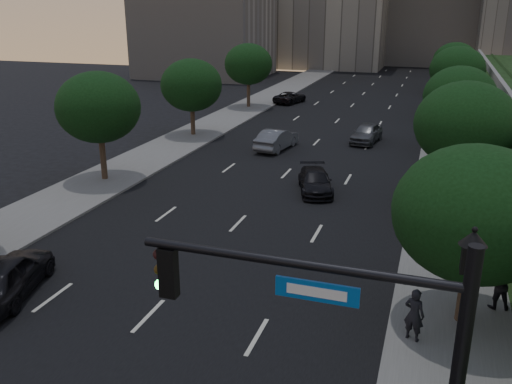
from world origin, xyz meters
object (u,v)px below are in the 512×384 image
(pedestrian_c, at_px, (436,218))
(sedan_mid_left, at_px, (277,139))
(street_lamp, at_px, (459,342))
(pedestrian_b, at_px, (499,284))
(sedan_near_left, at_px, (7,275))
(sedan_near_right, at_px, (315,181))
(sedan_far_right, at_px, (366,133))
(sedan_far_left, at_px, (290,97))
(pedestrian_a, at_px, (414,315))

(pedestrian_c, bearing_deg, sedan_mid_left, -83.49)
(street_lamp, distance_m, pedestrian_b, 6.94)
(sedan_near_left, bearing_deg, sedan_near_right, -133.68)
(sedan_near_left, relative_size, sedan_far_right, 1.07)
(sedan_mid_left, height_order, sedan_far_left, sedan_mid_left)
(sedan_near_right, xyz_separation_m, sedan_far_right, (1.18, 13.21, 0.14))
(street_lamp, xyz_separation_m, sedan_far_right, (-6.17, 30.60, -1.86))
(sedan_near_right, bearing_deg, pedestrian_a, -83.69)
(sedan_near_left, distance_m, sedan_far_left, 44.70)
(street_lamp, bearing_deg, pedestrian_a, 106.73)
(pedestrian_b, xyz_separation_m, pedestrian_c, (-2.21, 5.92, -0.05))
(sedan_near_right, bearing_deg, street_lamp, -85.23)
(sedan_far_right, bearing_deg, pedestrian_a, -72.25)
(sedan_near_left, height_order, sedan_far_left, sedan_near_left)
(street_lamp, xyz_separation_m, sedan_mid_left, (-12.30, 26.22, -1.85))
(pedestrian_a, relative_size, pedestrian_c, 1.01)
(sedan_far_left, bearing_deg, sedan_near_right, 122.89)
(sedan_near_left, xyz_separation_m, sedan_mid_left, (3.25, 24.24, -0.05))
(sedan_near_left, height_order, pedestrian_a, pedestrian_a)
(street_lamp, relative_size, sedan_near_left, 1.16)
(sedan_far_right, bearing_deg, sedan_mid_left, -137.37)
(sedan_far_left, xyz_separation_m, sedan_far_right, (10.61, -16.06, 0.13))
(sedan_near_left, xyz_separation_m, sedan_near_right, (8.20, 15.41, -0.19))
(sedan_far_right, height_order, pedestrian_b, pedestrian_b)
(pedestrian_b, bearing_deg, sedan_far_left, -74.95)
(sedan_near_left, distance_m, pedestrian_c, 18.27)
(sedan_mid_left, xyz_separation_m, sedan_near_right, (4.95, -8.83, -0.14))
(sedan_near_left, xyz_separation_m, pedestrian_b, (17.16, 4.59, 0.25))
(sedan_far_left, bearing_deg, pedestrian_b, 129.66)
(pedestrian_a, height_order, pedestrian_c, pedestrian_a)
(sedan_near_right, relative_size, sedan_far_right, 0.97)
(sedan_near_left, bearing_deg, pedestrian_c, -160.54)
(street_lamp, height_order, sedan_far_right, street_lamp)
(sedan_far_left, height_order, pedestrian_c, pedestrian_c)
(sedan_near_left, bearing_deg, street_lamp, 157.10)
(sedan_far_right, bearing_deg, sedan_near_left, -101.07)
(sedan_far_left, relative_size, pedestrian_a, 2.58)
(pedestrian_b, bearing_deg, street_lamp, 66.68)
(sedan_near_right, xyz_separation_m, pedestrian_c, (6.74, -4.90, 0.39))
(sedan_far_right, bearing_deg, sedan_near_right, -88.02)
(sedan_mid_left, relative_size, sedan_far_right, 1.05)
(sedan_near_left, relative_size, sedan_near_right, 1.11)
(sedan_far_left, distance_m, pedestrian_a, 45.81)
(sedan_far_left, relative_size, pedestrian_b, 2.49)
(pedestrian_b, bearing_deg, sedan_near_left, 5.39)
(sedan_mid_left, bearing_deg, pedestrian_c, 139.04)
(sedan_near_left, xyz_separation_m, pedestrian_c, (14.94, 10.51, 0.20))
(sedan_far_left, relative_size, sedan_near_right, 1.05)
(street_lamp, bearing_deg, sedan_far_left, 109.78)
(pedestrian_b, relative_size, pedestrian_c, 1.05)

